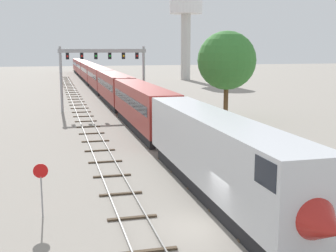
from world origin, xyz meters
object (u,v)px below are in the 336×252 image
Objects in this scene: water_tower at (186,13)px; stop_sign at (41,183)px; passenger_train at (99,78)px; trackside_tree_left at (227,61)px; signal_gantry at (103,64)px.

water_tower is 8.01× the size of stop_sign.
passenger_train is 40.60m from water_tower.
trackside_tree_left is at bearing -102.68° from water_tower.
signal_gantry is 4.20× the size of stop_sign.
stop_sign is (-10.00, -68.53, -0.74)m from passenger_train.
trackside_tree_left is (21.01, 27.18, 5.35)m from stop_sign.
signal_gantry is 40.85m from stop_sign.
passenger_train is at bearing 85.52° from signal_gantry.
signal_gantry is at bearing 78.99° from stop_sign.
signal_gantry is at bearing -94.48° from passenger_train.
water_tower reaches higher than signal_gantry.
trackside_tree_left is (11.01, -41.35, 4.61)m from passenger_train.
passenger_train is 54.23× the size of stop_sign.
water_tower reaches higher than trackside_tree_left.
signal_gantry reaches higher than stop_sign.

